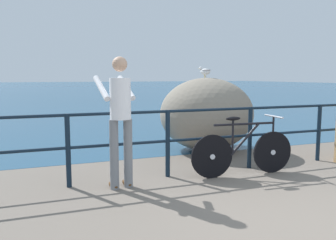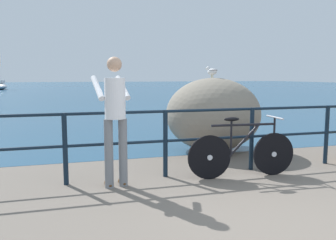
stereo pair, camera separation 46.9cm
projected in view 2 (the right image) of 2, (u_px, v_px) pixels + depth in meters
ground_plane at (100, 101)px, 22.64m from camera, size 120.00×120.00×0.10m
sea_surface at (80, 87)px, 49.73m from camera, size 120.00×90.00×0.01m
promenade_railing at (210, 133)px, 5.56m from camera, size 7.36×0.07×1.02m
bicycle at (242, 152)px, 5.37m from camera, size 1.70×0.48×0.92m
person_at_railing at (115, 115)px, 4.83m from camera, size 0.50×0.66×1.78m
breakwater_boulder_main at (213, 114)px, 7.28m from camera, size 1.94×1.86×1.49m
seagull at (212, 71)px, 7.26m from camera, size 0.21×0.34×0.23m
sailboat at (0, 83)px, 40.48m from camera, size 2.51×4.59×6.16m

